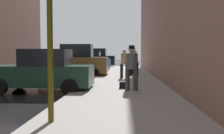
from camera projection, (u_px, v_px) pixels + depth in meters
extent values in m
cube|color=gray|center=(123.00, 93.00, 9.59)|extent=(4.00, 40.00, 0.15)
cube|color=#193828|center=(42.00, 75.00, 10.44)|extent=(4.21, 1.86, 0.84)
cube|color=black|center=(46.00, 58.00, 10.40)|extent=(1.90, 1.57, 0.70)
cylinder|color=black|center=(19.00, 82.00, 11.44)|extent=(0.64, 0.22, 0.64)
cylinder|color=black|center=(78.00, 82.00, 11.32)|extent=(0.64, 0.22, 0.64)
cylinder|color=black|center=(69.00, 87.00, 9.49)|extent=(0.64, 0.22, 0.64)
cube|color=brown|center=(75.00, 65.00, 17.29)|extent=(4.62, 1.88, 1.10)
cube|color=black|center=(77.00, 51.00, 17.23)|extent=(2.08, 1.58, 0.90)
cylinder|color=black|center=(57.00, 71.00, 18.29)|extent=(0.64, 0.23, 0.64)
cylinder|color=black|center=(49.00, 73.00, 16.46)|extent=(0.64, 0.23, 0.64)
cylinder|color=black|center=(97.00, 71.00, 18.17)|extent=(0.64, 0.23, 0.64)
cylinder|color=black|center=(95.00, 73.00, 16.34)|extent=(0.64, 0.23, 0.64)
cube|color=navy|center=(88.00, 63.00, 23.62)|extent=(4.20, 1.84, 0.84)
cube|color=black|center=(90.00, 56.00, 23.57)|extent=(1.89, 1.57, 0.70)
cylinder|color=black|center=(76.00, 67.00, 24.62)|extent=(0.64, 0.22, 0.64)
cylinder|color=black|center=(72.00, 68.00, 22.79)|extent=(0.64, 0.22, 0.64)
cylinder|color=black|center=(103.00, 67.00, 24.48)|extent=(0.64, 0.22, 0.64)
cylinder|color=black|center=(101.00, 68.00, 22.65)|extent=(0.64, 0.22, 0.64)
cube|color=black|center=(96.00, 60.00, 30.16)|extent=(4.65, 1.96, 1.10)
cube|color=black|center=(97.00, 52.00, 30.10)|extent=(2.11, 1.62, 0.90)
cylinder|color=black|center=(85.00, 64.00, 31.22)|extent=(0.65, 0.24, 0.64)
cylinder|color=black|center=(82.00, 65.00, 29.39)|extent=(0.65, 0.24, 0.64)
cylinder|color=black|center=(109.00, 64.00, 30.99)|extent=(0.65, 0.24, 0.64)
cylinder|color=black|center=(107.00, 65.00, 29.16)|extent=(0.65, 0.24, 0.64)
cylinder|color=red|center=(91.00, 78.00, 11.91)|extent=(0.22, 0.22, 0.55)
sphere|color=red|center=(91.00, 71.00, 11.90)|extent=(0.20, 0.20, 0.20)
cylinder|color=red|center=(87.00, 78.00, 11.92)|extent=(0.10, 0.09, 0.09)
cylinder|color=red|center=(94.00, 78.00, 11.90)|extent=(0.10, 0.09, 0.09)
cylinder|color=#514C0F|center=(50.00, 37.00, 5.22)|extent=(0.12, 0.12, 3.60)
cylinder|color=black|center=(137.00, 68.00, 17.56)|extent=(0.20, 0.20, 0.85)
cylinder|color=black|center=(133.00, 68.00, 17.61)|extent=(0.20, 0.20, 0.85)
cylinder|color=#A51E23|center=(135.00, 58.00, 17.55)|extent=(0.44, 0.44, 0.62)
sphere|color=beige|center=(135.00, 52.00, 17.52)|extent=(0.24, 0.24, 0.24)
cylinder|color=#333338|center=(136.00, 80.00, 9.79)|extent=(0.19, 0.19, 0.85)
cylinder|color=#333338|center=(128.00, 80.00, 9.82)|extent=(0.19, 0.19, 0.85)
cylinder|color=#4C5156|center=(132.00, 61.00, 9.77)|extent=(0.42, 0.42, 0.62)
sphere|color=tan|center=(132.00, 50.00, 9.75)|extent=(0.24, 0.24, 0.24)
cylinder|color=black|center=(132.00, 48.00, 9.74)|extent=(0.34, 0.34, 0.02)
cylinder|color=black|center=(132.00, 47.00, 9.74)|extent=(0.23, 0.23, 0.11)
cylinder|color=black|center=(122.00, 71.00, 14.80)|extent=(0.22, 0.22, 0.85)
cylinder|color=black|center=(127.00, 71.00, 14.71)|extent=(0.22, 0.22, 0.85)
cylinder|color=tan|center=(124.00, 59.00, 14.71)|extent=(0.48, 0.48, 0.62)
sphere|color=beige|center=(124.00, 51.00, 14.69)|extent=(0.24, 0.24, 0.24)
cube|color=black|center=(129.00, 70.00, 16.90)|extent=(0.40, 0.59, 0.68)
cylinder|color=#333333|center=(129.00, 63.00, 16.87)|extent=(0.02, 0.02, 0.36)
cube|color=black|center=(123.00, 85.00, 10.53)|extent=(0.32, 0.44, 0.28)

